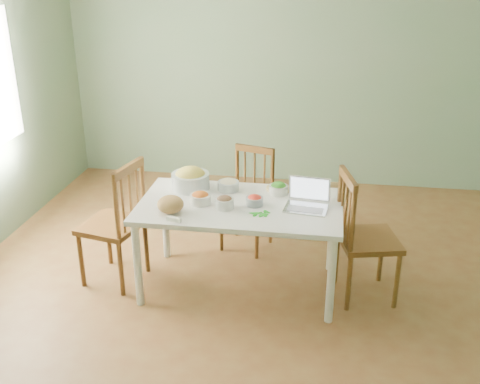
% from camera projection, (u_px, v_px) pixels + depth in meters
% --- Properties ---
extents(floor, '(5.00, 5.00, 0.00)m').
position_uv_depth(floor, '(256.00, 291.00, 4.58)').
color(floor, brown).
rests_on(floor, ground).
extents(wall_back, '(5.00, 0.00, 2.70)m').
position_uv_depth(wall_back, '(287.00, 67.00, 6.33)').
color(wall_back, slate).
rests_on(wall_back, ground).
extents(wall_front, '(5.00, 0.00, 2.70)m').
position_uv_depth(wall_front, '(159.00, 358.00, 1.78)').
color(wall_front, slate).
rests_on(wall_front, ground).
extents(dining_table, '(1.57, 0.89, 0.74)m').
position_uv_depth(dining_table, '(240.00, 246.00, 4.51)').
color(dining_table, white).
rests_on(dining_table, floor).
extents(chair_far, '(0.50, 0.49, 0.93)m').
position_uv_depth(chair_far, '(247.00, 201.00, 5.10)').
color(chair_far, '#4C2C10').
rests_on(chair_far, floor).
extents(chair_left, '(0.53, 0.54, 1.04)m').
position_uv_depth(chair_left, '(111.00, 222.00, 4.56)').
color(chair_left, '#4C2C10').
rests_on(chair_left, floor).
extents(chair_right, '(0.53, 0.55, 1.04)m').
position_uv_depth(chair_right, '(369.00, 237.00, 4.33)').
color(chair_right, '#4C2C10').
rests_on(chair_right, floor).
extents(bread_boule, '(0.22, 0.22, 0.13)m').
position_uv_depth(bread_boule, '(170.00, 204.00, 4.20)').
color(bread_boule, '#9F7A43').
rests_on(bread_boule, dining_table).
extents(butter_stick, '(0.12, 0.06, 0.03)m').
position_uv_depth(butter_stick, '(174.00, 219.00, 4.08)').
color(butter_stick, silver).
rests_on(butter_stick, dining_table).
extents(bowl_squash, '(0.36, 0.36, 0.18)m').
position_uv_depth(bowl_squash, '(190.00, 178.00, 4.62)').
color(bowl_squash, yellow).
rests_on(bowl_squash, dining_table).
extents(bowl_carrot, '(0.21, 0.21, 0.09)m').
position_uv_depth(bowl_carrot, '(200.00, 198.00, 4.37)').
color(bowl_carrot, '#F45D2C').
rests_on(bowl_carrot, dining_table).
extents(bowl_onion, '(0.19, 0.19, 0.09)m').
position_uv_depth(bowl_onion, '(228.00, 185.00, 4.61)').
color(bowl_onion, silver).
rests_on(bowl_onion, dining_table).
extents(bowl_mushroom, '(0.17, 0.17, 0.10)m').
position_uv_depth(bowl_mushroom, '(224.00, 202.00, 4.28)').
color(bowl_mushroom, '#322213').
rests_on(bowl_mushroom, dining_table).
extents(bowl_redpep, '(0.18, 0.18, 0.08)m').
position_uv_depth(bowl_redpep, '(255.00, 200.00, 4.34)').
color(bowl_redpep, red).
rests_on(bowl_redpep, dining_table).
extents(bowl_broccoli, '(0.20, 0.20, 0.10)m').
position_uv_depth(bowl_broccoli, '(278.00, 188.00, 4.54)').
color(bowl_broccoli, '#225B13').
rests_on(bowl_broccoli, dining_table).
extents(flatbread, '(0.25, 0.25, 0.02)m').
position_uv_depth(flatbread, '(279.00, 189.00, 4.63)').
color(flatbread, '#DAB27B').
rests_on(flatbread, dining_table).
extents(basil_bunch, '(0.17, 0.17, 0.02)m').
position_uv_depth(basil_bunch, '(259.00, 213.00, 4.20)').
color(basil_bunch, '#125714').
rests_on(basil_bunch, dining_table).
extents(laptop, '(0.35, 0.30, 0.22)m').
position_uv_depth(laptop, '(307.00, 196.00, 4.23)').
color(laptop, silver).
rests_on(laptop, dining_table).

